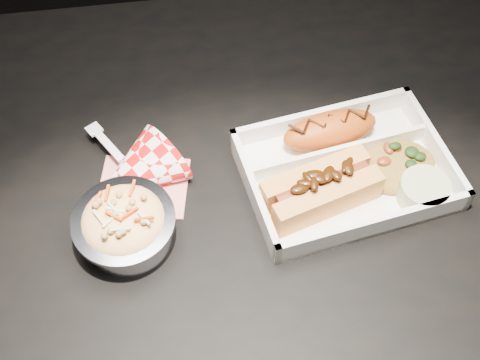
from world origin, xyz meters
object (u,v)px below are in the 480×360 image
(dining_table, at_px, (236,239))
(napkin_fork, at_px, (134,175))
(fried_pastry, at_px, (330,130))
(foil_coleslaw_cup, at_px, (125,224))
(hotdog, at_px, (321,188))
(food_tray, at_px, (345,172))

(dining_table, distance_m, napkin_fork, 0.17)
(fried_pastry, bearing_deg, napkin_fork, -174.51)
(dining_table, height_order, fried_pastry, fried_pastry)
(foil_coleslaw_cup, relative_size, napkin_fork, 0.74)
(hotdog, height_order, napkin_fork, napkin_fork)
(dining_table, distance_m, hotdog, 0.16)
(foil_coleslaw_cup, bearing_deg, napkin_fork, 81.70)
(dining_table, bearing_deg, foil_coleslaw_cup, -167.89)
(dining_table, relative_size, hotdog, 8.02)
(napkin_fork, bearing_deg, food_tray, 51.72)
(fried_pastry, xyz_separation_m, foil_coleslaw_cup, (-0.27, -0.10, 0.00))
(napkin_fork, bearing_deg, dining_table, 35.23)
(food_tray, xyz_separation_m, foil_coleslaw_cup, (-0.27, -0.05, 0.02))
(dining_table, bearing_deg, food_tray, 8.51)
(napkin_fork, bearing_deg, fried_pastry, 63.73)
(food_tray, bearing_deg, hotdog, -149.23)
(dining_table, height_order, hotdog, hotdog)
(dining_table, bearing_deg, hotdog, -6.85)
(fried_pastry, height_order, napkin_fork, napkin_fork)
(foil_coleslaw_cup, distance_m, napkin_fork, 0.08)
(fried_pastry, relative_size, foil_coleslaw_cup, 1.07)
(dining_table, xyz_separation_m, food_tray, (0.14, 0.02, 0.10))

